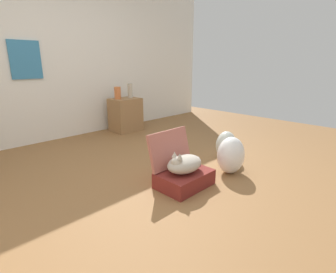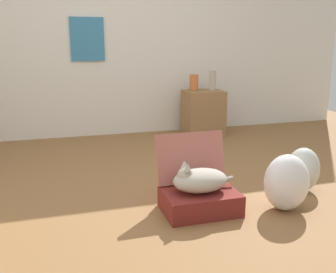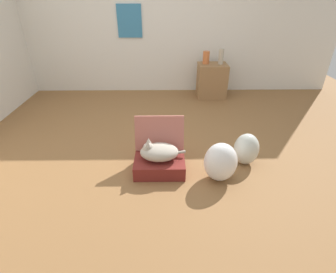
% 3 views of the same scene
% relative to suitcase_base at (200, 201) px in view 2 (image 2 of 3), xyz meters
% --- Properties ---
extents(ground_plane, '(7.68, 7.68, 0.00)m').
position_rel_suitcase_base_xyz_m(ground_plane, '(-0.01, 0.39, -0.08)').
color(ground_plane, olive).
rests_on(ground_plane, ground).
extents(wall_back, '(6.40, 0.15, 2.60)m').
position_rel_suitcase_base_xyz_m(wall_back, '(-0.01, 2.65, 1.22)').
color(wall_back, silver).
rests_on(wall_back, ground).
extents(suitcase_base, '(0.54, 0.39, 0.16)m').
position_rel_suitcase_base_xyz_m(suitcase_base, '(0.00, 0.00, 0.00)').
color(suitcase_base, maroon).
rests_on(suitcase_base, ground).
extents(suitcase_lid, '(0.54, 0.13, 0.38)m').
position_rel_suitcase_base_xyz_m(suitcase_lid, '(0.00, 0.21, 0.27)').
color(suitcase_lid, '#B26356').
rests_on(suitcase_lid, suitcase_base).
extents(cat, '(0.48, 0.28, 0.23)m').
position_rel_suitcase_base_xyz_m(cat, '(-0.01, 0.00, 0.17)').
color(cat, '#B2A899').
rests_on(cat, suitcase_base).
extents(plastic_bag_white, '(0.34, 0.29, 0.42)m').
position_rel_suitcase_base_xyz_m(plastic_bag_white, '(0.62, -0.15, 0.13)').
color(plastic_bag_white, white).
rests_on(plastic_bag_white, ground).
extents(plastic_bag_clear, '(0.28, 0.25, 0.37)m').
position_rel_suitcase_base_xyz_m(plastic_bag_clear, '(0.96, 0.13, 0.11)').
color(plastic_bag_clear, silver).
rests_on(plastic_bag_clear, ground).
extents(side_table, '(0.50, 0.40, 0.59)m').
position_rel_suitcase_base_xyz_m(side_table, '(0.91, 2.24, 0.22)').
color(side_table, olive).
rests_on(side_table, ground).
extents(vase_tall, '(0.11, 0.11, 0.21)m').
position_rel_suitcase_base_xyz_m(vase_tall, '(0.78, 2.27, 0.62)').
color(vase_tall, '#CC6B38').
rests_on(vase_tall, side_table).
extents(vase_short, '(0.09, 0.09, 0.26)m').
position_rel_suitcase_base_xyz_m(vase_short, '(1.04, 2.24, 0.64)').
color(vase_short, '#B7AD99').
rests_on(vase_short, side_table).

